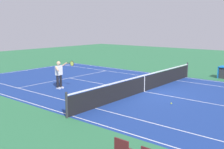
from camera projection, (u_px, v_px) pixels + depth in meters
name	position (u px, v px, depth m)	size (l,w,h in m)	color
ground_plane	(144.00, 92.00, 15.36)	(60.00, 60.00, 0.00)	#2D7247
court_slab	(144.00, 92.00, 15.36)	(24.20, 11.40, 0.00)	navy
court_line_markings	(144.00, 91.00, 15.36)	(23.85, 11.05, 0.01)	white
tennis_net	(144.00, 83.00, 15.28)	(0.10, 11.70, 1.08)	#2D2D33
tennis_player_near	(59.00, 73.00, 15.97)	(1.05, 0.78, 1.70)	black
tennis_ball	(171.00, 103.00, 12.91)	(0.07, 0.07, 0.07)	#CCE01E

